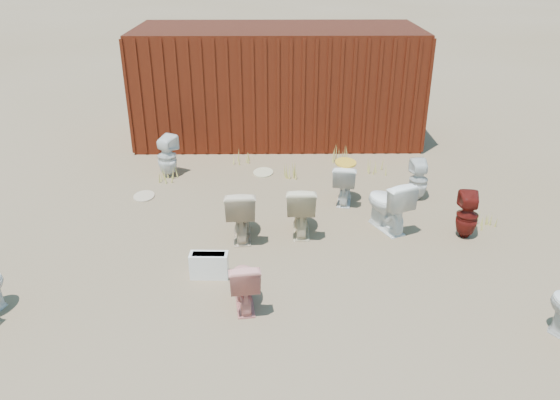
{
  "coord_description": "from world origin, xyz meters",
  "views": [
    {
      "loc": [
        -0.08,
        -6.72,
        4.02
      ],
      "look_at": [
        0.0,
        0.6,
        0.55
      ],
      "focal_mm": 35.0,
      "sensor_mm": 36.0,
      "label": 1
    }
  ],
  "objects_px": {
    "shipping_container": "(278,84)",
    "loose_tank": "(209,265)",
    "toilet_front_pink": "(244,282)",
    "toilet_back_yellowlid": "(345,183)",
    "toilet_back_a": "(167,156)",
    "toilet_front_c": "(388,204)",
    "toilet_back_beige_right": "(301,208)",
    "toilet_back_beige_left": "(241,212)",
    "toilet_back_e": "(418,180)",
    "toilet_front_maroon": "(467,215)"
  },
  "relations": [
    {
      "from": "shipping_container",
      "to": "toilet_front_pink",
      "type": "distance_m",
      "value": 6.52
    },
    {
      "from": "toilet_back_yellowlid",
      "to": "toilet_back_e",
      "type": "bearing_deg",
      "value": -165.23
    },
    {
      "from": "toilet_front_c",
      "to": "toilet_back_a",
      "type": "bearing_deg",
      "value": -55.14
    },
    {
      "from": "toilet_back_e",
      "to": "toilet_back_yellowlid",
      "type": "bearing_deg",
      "value": 2.01
    },
    {
      "from": "toilet_front_maroon",
      "to": "toilet_back_e",
      "type": "xyz_separation_m",
      "value": [
        -0.4,
        1.35,
        -0.01
      ]
    },
    {
      "from": "toilet_front_c",
      "to": "toilet_back_beige_right",
      "type": "distance_m",
      "value": 1.33
    },
    {
      "from": "toilet_front_pink",
      "to": "toilet_front_maroon",
      "type": "xyz_separation_m",
      "value": [
        3.23,
        1.69,
        0.02
      ]
    },
    {
      "from": "toilet_back_yellowlid",
      "to": "toilet_back_beige_left",
      "type": "bearing_deg",
      "value": 46.19
    },
    {
      "from": "shipping_container",
      "to": "toilet_back_beige_right",
      "type": "bearing_deg",
      "value": -86.08
    },
    {
      "from": "shipping_container",
      "to": "toilet_front_c",
      "type": "bearing_deg",
      "value": -69.87
    },
    {
      "from": "toilet_back_a",
      "to": "toilet_back_yellowlid",
      "type": "relative_size",
      "value": 1.13
    },
    {
      "from": "toilet_back_beige_left",
      "to": "toilet_back_beige_right",
      "type": "height_order",
      "value": "toilet_back_beige_left"
    },
    {
      "from": "loose_tank",
      "to": "toilet_front_maroon",
      "type": "bearing_deg",
      "value": 17.54
    },
    {
      "from": "toilet_back_beige_right",
      "to": "toilet_back_e",
      "type": "relative_size",
      "value": 1.13
    },
    {
      "from": "toilet_back_beige_right",
      "to": "toilet_back_yellowlid",
      "type": "relative_size",
      "value": 1.14
    },
    {
      "from": "toilet_back_yellowlid",
      "to": "loose_tank",
      "type": "bearing_deg",
      "value": 58.8
    },
    {
      "from": "toilet_back_a",
      "to": "loose_tank",
      "type": "xyz_separation_m",
      "value": [
        1.14,
        -3.46,
        -0.22
      ]
    },
    {
      "from": "toilet_back_yellowlid",
      "to": "loose_tank",
      "type": "distance_m",
      "value": 3.08
    },
    {
      "from": "toilet_front_pink",
      "to": "toilet_back_yellowlid",
      "type": "height_order",
      "value": "toilet_back_yellowlid"
    },
    {
      "from": "toilet_back_beige_right",
      "to": "loose_tank",
      "type": "distance_m",
      "value": 1.78
    },
    {
      "from": "toilet_front_c",
      "to": "shipping_container",
      "type": "bearing_deg",
      "value": -95.19
    },
    {
      "from": "toilet_front_maroon",
      "to": "toilet_back_a",
      "type": "xyz_separation_m",
      "value": [
        -4.86,
        2.41,
        0.04
      ]
    },
    {
      "from": "toilet_front_c",
      "to": "toilet_back_a",
      "type": "relative_size",
      "value": 1.05
    },
    {
      "from": "toilet_back_e",
      "to": "loose_tank",
      "type": "xyz_separation_m",
      "value": [
        -3.32,
        -2.4,
        -0.18
      ]
    },
    {
      "from": "toilet_back_a",
      "to": "toilet_front_pink",
      "type": "bearing_deg",
      "value": 140.04
    },
    {
      "from": "toilet_front_pink",
      "to": "toilet_back_yellowlid",
      "type": "relative_size",
      "value": 0.96
    },
    {
      "from": "toilet_front_maroon",
      "to": "shipping_container",
      "type": "bearing_deg",
      "value": -51.37
    },
    {
      "from": "shipping_container",
      "to": "toilet_front_pink",
      "type": "bearing_deg",
      "value": -94.05
    },
    {
      "from": "shipping_container",
      "to": "toilet_back_yellowlid",
      "type": "relative_size",
      "value": 8.6
    },
    {
      "from": "toilet_front_pink",
      "to": "toilet_front_c",
      "type": "distance_m",
      "value": 2.87
    },
    {
      "from": "toilet_back_a",
      "to": "toilet_back_beige_right",
      "type": "bearing_deg",
      "value": 165.51
    },
    {
      "from": "shipping_container",
      "to": "toilet_back_a",
      "type": "bearing_deg",
      "value": -131.73
    },
    {
      "from": "shipping_container",
      "to": "toilet_back_yellowlid",
      "type": "distance_m",
      "value": 3.77
    },
    {
      "from": "toilet_front_pink",
      "to": "toilet_back_e",
      "type": "xyz_separation_m",
      "value": [
        2.83,
        3.04,
        0.02
      ]
    },
    {
      "from": "shipping_container",
      "to": "toilet_back_a",
      "type": "distance_m",
      "value": 3.24
    },
    {
      "from": "toilet_back_a",
      "to": "toilet_back_yellowlid",
      "type": "distance_m",
      "value": 3.39
    },
    {
      "from": "toilet_back_a",
      "to": "toilet_back_e",
      "type": "height_order",
      "value": "toilet_back_a"
    },
    {
      "from": "toilet_back_e",
      "to": "loose_tank",
      "type": "distance_m",
      "value": 4.1
    },
    {
      "from": "toilet_front_pink",
      "to": "toilet_back_yellowlid",
      "type": "xyz_separation_m",
      "value": [
        1.56,
        2.94,
        0.02
      ]
    },
    {
      "from": "toilet_back_a",
      "to": "toilet_front_c",
      "type": "bearing_deg",
      "value": 178.53
    },
    {
      "from": "shipping_container",
      "to": "toilet_front_maroon",
      "type": "bearing_deg",
      "value": -59.72
    },
    {
      "from": "toilet_front_c",
      "to": "toilet_back_a",
      "type": "distance_m",
      "value": 4.3
    },
    {
      "from": "toilet_back_a",
      "to": "toilet_back_e",
      "type": "distance_m",
      "value": 4.59
    },
    {
      "from": "toilet_front_c",
      "to": "toilet_back_e",
      "type": "bearing_deg",
      "value": -149.61
    },
    {
      "from": "toilet_back_yellowlid",
      "to": "toilet_back_e",
      "type": "xyz_separation_m",
      "value": [
        1.27,
        0.1,
        0.0
      ]
    },
    {
      "from": "toilet_back_a",
      "to": "toilet_back_beige_left",
      "type": "bearing_deg",
      "value": 150.84
    },
    {
      "from": "shipping_container",
      "to": "loose_tank",
      "type": "distance_m",
      "value": 5.97
    },
    {
      "from": "toilet_front_c",
      "to": "toilet_back_e",
      "type": "distance_m",
      "value": 1.3
    },
    {
      "from": "toilet_front_c",
      "to": "toilet_back_beige_left",
      "type": "distance_m",
      "value": 2.23
    },
    {
      "from": "toilet_back_a",
      "to": "toilet_back_beige_left",
      "type": "height_order",
      "value": "toilet_back_beige_left"
    }
  ]
}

